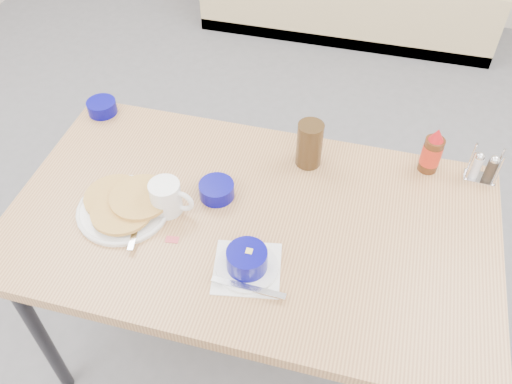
% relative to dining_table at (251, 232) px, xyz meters
% --- Properties ---
extents(dining_table, '(1.40, 0.80, 0.76)m').
position_rel_dining_table_xyz_m(dining_table, '(0.00, 0.00, 0.00)').
color(dining_table, tan).
rests_on(dining_table, ground).
extents(pancake_plate, '(0.27, 0.28, 0.05)m').
position_rel_dining_table_xyz_m(pancake_plate, '(-0.36, -0.06, 0.08)').
color(pancake_plate, white).
rests_on(pancake_plate, dining_table).
extents(coffee_mug, '(0.13, 0.09, 0.10)m').
position_rel_dining_table_xyz_m(coffee_mug, '(-0.24, -0.03, 0.11)').
color(coffee_mug, white).
rests_on(coffee_mug, dining_table).
extents(grits_setting, '(0.22, 0.21, 0.07)m').
position_rel_dining_table_xyz_m(grits_setting, '(0.04, -0.17, 0.09)').
color(grits_setting, white).
rests_on(grits_setting, dining_table).
extents(creamer_bowl, '(0.10, 0.10, 0.05)m').
position_rel_dining_table_xyz_m(creamer_bowl, '(-0.63, 0.34, 0.08)').
color(creamer_bowl, '#060576').
rests_on(creamer_bowl, dining_table).
extents(butter_bowl, '(0.10, 0.10, 0.05)m').
position_rel_dining_table_xyz_m(butter_bowl, '(-0.12, 0.06, 0.09)').
color(butter_bowl, '#060576').
rests_on(butter_bowl, dining_table).
extents(amber_tumbler, '(0.10, 0.10, 0.15)m').
position_rel_dining_table_xyz_m(amber_tumbler, '(0.11, 0.27, 0.14)').
color(amber_tumbler, '#362411').
rests_on(amber_tumbler, dining_table).
extents(condiment_caddy, '(0.10, 0.06, 0.11)m').
position_rel_dining_table_xyz_m(condiment_caddy, '(0.64, 0.34, 0.10)').
color(condiment_caddy, silver).
rests_on(condiment_caddy, dining_table).
extents(syrup_bottle, '(0.06, 0.06, 0.16)m').
position_rel_dining_table_xyz_m(syrup_bottle, '(0.48, 0.34, 0.13)').
color(syrup_bottle, '#47230F').
rests_on(syrup_bottle, dining_table).
extents(sugar_wrapper, '(0.04, 0.03, 0.00)m').
position_rel_dining_table_xyz_m(sugar_wrapper, '(-0.19, -0.13, 0.06)').
color(sugar_wrapper, '#D64751').
rests_on(sugar_wrapper, dining_table).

